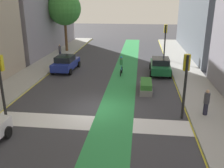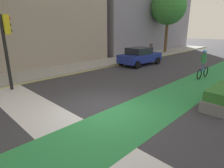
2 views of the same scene
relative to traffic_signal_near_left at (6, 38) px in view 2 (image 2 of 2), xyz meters
The scene contains 11 objects.
ground_plane 6.20m from the traffic_signal_near_left, 16.57° to the left, with size 120.00×120.00×0.00m, color #38383D.
bike_lane_paint 7.45m from the traffic_signal_near_left, 13.25° to the left, with size 2.40×60.00×0.01m, color #2D8C47.
crosswalk_band 6.01m from the traffic_signal_near_left, ahead, with size 12.00×1.80×0.01m, color silver.
sidewalk_left 3.75m from the traffic_signal_near_left, 143.47° to the left, with size 3.00×60.00×0.15m, color #9E9E99.
curb_stripe_left 3.20m from the traffic_signal_near_left, 112.18° to the left, with size 0.16×60.00×0.01m, color yellow.
traffic_signal_near_left is the anchor object (origin of this frame).
car_blue_left_far 10.62m from the traffic_signal_near_left, 85.99° to the left, with size 2.14×4.26×1.57m.
cyclist_in_lane 11.65m from the traffic_signal_near_left, 55.88° to the left, with size 0.32×1.73×1.86m.
pedestrian_sidewalk_left_a 15.96m from the traffic_signal_near_left, 95.81° to the left, with size 0.34×0.34×1.56m.
street_tree_far 20.11m from the traffic_signal_near_left, 95.66° to the left, with size 4.38×4.38×7.83m.
median_planter 10.49m from the traffic_signal_near_left, 31.12° to the left, with size 0.96×2.48×0.85m.
Camera 2 is at (5.20, -4.70, 3.16)m, focal length 29.68 mm.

